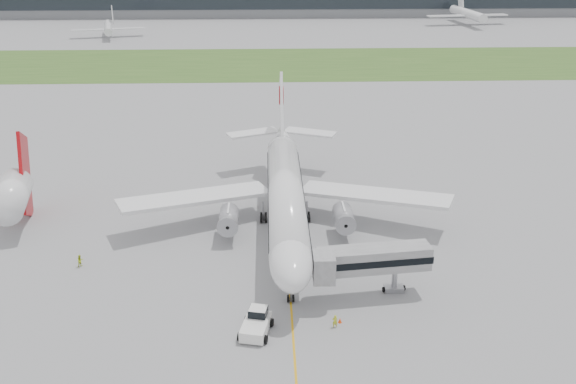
{
  "coord_description": "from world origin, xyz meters",
  "views": [
    {
      "loc": [
        -2.49,
        -78.94,
        41.17
      ],
      "look_at": [
        0.26,
        2.0,
        6.74
      ],
      "focal_mm": 40.0,
      "sensor_mm": 36.0,
      "label": 1
    }
  ],
  "objects_px": {
    "airliner": "(286,191)",
    "neighbor_aircraft": "(13,193)",
    "jet_bridge": "(367,261)",
    "ground_crew_near": "(335,321)",
    "pushback_tug": "(256,323)"
  },
  "relations": [
    {
      "from": "neighbor_aircraft",
      "to": "pushback_tug",
      "type": "bearing_deg",
      "value": -48.91
    },
    {
      "from": "airliner",
      "to": "ground_crew_near",
      "type": "height_order",
      "value": "airliner"
    },
    {
      "from": "pushback_tug",
      "to": "ground_crew_near",
      "type": "height_order",
      "value": "pushback_tug"
    },
    {
      "from": "jet_bridge",
      "to": "ground_crew_near",
      "type": "height_order",
      "value": "jet_bridge"
    },
    {
      "from": "jet_bridge",
      "to": "neighbor_aircraft",
      "type": "relative_size",
      "value": 0.83
    },
    {
      "from": "airliner",
      "to": "ground_crew_near",
      "type": "relative_size",
      "value": 34.62
    },
    {
      "from": "jet_bridge",
      "to": "neighbor_aircraft",
      "type": "bearing_deg",
      "value": 150.01
    },
    {
      "from": "pushback_tug",
      "to": "airliner",
      "type": "bearing_deg",
      "value": 93.5
    },
    {
      "from": "airliner",
      "to": "ground_crew_near",
      "type": "bearing_deg",
      "value": -79.54
    },
    {
      "from": "airliner",
      "to": "neighbor_aircraft",
      "type": "height_order",
      "value": "airliner"
    },
    {
      "from": "ground_crew_near",
      "to": "jet_bridge",
      "type": "bearing_deg",
      "value": -128.27
    },
    {
      "from": "pushback_tug",
      "to": "neighbor_aircraft",
      "type": "bearing_deg",
      "value": 154.56
    },
    {
      "from": "airliner",
      "to": "jet_bridge",
      "type": "xyz_separation_m",
      "value": [
        8.88,
        -19.02,
        -0.83
      ]
    },
    {
      "from": "airliner",
      "to": "jet_bridge",
      "type": "relative_size",
      "value": 3.83
    },
    {
      "from": "jet_bridge",
      "to": "ground_crew_near",
      "type": "bearing_deg",
      "value": -131.69
    }
  ]
}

